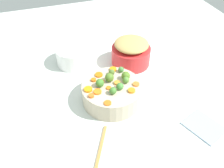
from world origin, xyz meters
name	(u,v)px	position (x,y,z in m)	size (l,w,h in m)	color
tabletop	(103,100)	(0.00, 0.00, 0.01)	(2.40, 2.40, 0.02)	silver
serving_bowl_carrots	(112,93)	(-0.02, -0.04, 0.07)	(0.29, 0.29, 0.10)	#C3B397
metal_pot	(131,55)	(0.24, -0.24, 0.07)	(0.22, 0.22, 0.11)	red
stuffing_mound	(131,44)	(0.24, -0.24, 0.15)	(0.19, 0.19, 0.05)	tan
carrot_slice_0	(117,83)	(-0.02, -0.07, 0.12)	(0.03, 0.03, 0.01)	orange
carrot_slice_1	(113,69)	(0.09, -0.08, 0.12)	(0.04, 0.04, 0.01)	orange
carrot_slice_2	(91,96)	(-0.07, 0.07, 0.12)	(0.03, 0.03, 0.01)	orange
carrot_slice_3	(98,75)	(0.07, 0.00, 0.12)	(0.04, 0.04, 0.01)	orange
carrot_slice_4	(109,88)	(-0.04, -0.02, 0.12)	(0.02, 0.02, 0.01)	orange
carrot_slice_5	(94,80)	(0.04, 0.04, 0.12)	(0.02, 0.02, 0.01)	orange
carrot_slice_6	(108,103)	(-0.13, 0.02, 0.12)	(0.03, 0.03, 0.01)	orange
carrot_slice_7	(102,82)	(0.02, 0.00, 0.12)	(0.02, 0.02, 0.01)	orange
carrot_slice_8	(98,92)	(-0.05, 0.04, 0.12)	(0.04, 0.04, 0.01)	orange
carrot_slice_9	(88,89)	(-0.02, 0.08, 0.12)	(0.04, 0.04, 0.01)	orange
carrot_slice_10	(131,90)	(-0.09, -0.11, 0.12)	(0.03, 0.03, 0.01)	orange
carrot_slice_11	(136,84)	(-0.06, -0.15, 0.12)	(0.03, 0.03, 0.01)	orange
brussels_sprout_0	(100,83)	(-0.01, 0.02, 0.14)	(0.04, 0.04, 0.04)	#43802D
brussels_sprout_1	(120,86)	(-0.06, -0.07, 0.13)	(0.03, 0.03, 0.03)	#448337
brussels_sprout_2	(113,91)	(-0.08, -0.02, 0.13)	(0.03, 0.03, 0.03)	#437D31
brussels_sprout_3	(121,70)	(0.06, -0.11, 0.13)	(0.03, 0.03, 0.03)	#46803B
brussels_sprout_4	(112,72)	(0.06, -0.06, 0.13)	(0.03, 0.03, 0.03)	#51712C
brussels_sprout_5	(126,80)	(-0.02, -0.11, 0.13)	(0.03, 0.03, 0.03)	#4F8232
brussels_sprout_6	(109,77)	(0.01, -0.04, 0.14)	(0.04, 0.04, 0.04)	#517728
brussels_sprout_7	(125,75)	(0.00, -0.12, 0.14)	(0.04, 0.04, 0.04)	#4F7724
casserole_dish	(74,55)	(0.34, 0.07, 0.07)	(0.20, 0.20, 0.11)	white
dish_towel	(204,126)	(-0.32, -0.38, 0.02)	(0.16, 0.13, 0.01)	#94A8C4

